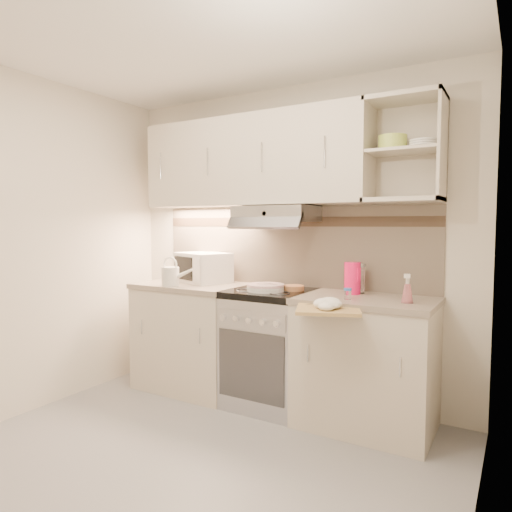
{
  "coord_description": "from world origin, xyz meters",
  "views": [
    {
      "loc": [
        1.65,
        -1.94,
        1.4
      ],
      "look_at": [
        -0.04,
        0.95,
        1.17
      ],
      "focal_mm": 32.0,
      "sensor_mm": 36.0,
      "label": 1
    }
  ],
  "objects_px": {
    "cutting_board": "(328,309)",
    "electric_range": "(270,347)",
    "microwave": "(203,267)",
    "glass_jar": "(357,278)",
    "plate_stack": "(266,288)",
    "spray_bottle": "(407,291)",
    "pink_pitcher": "(352,278)",
    "watering_can": "(171,276)"
  },
  "relations": [
    {
      "from": "microwave",
      "to": "glass_jar",
      "type": "xyz_separation_m",
      "value": [
        1.36,
        0.05,
        -0.02
      ]
    },
    {
      "from": "plate_stack",
      "to": "spray_bottle",
      "type": "relative_size",
      "value": 1.42
    },
    {
      "from": "electric_range",
      "to": "microwave",
      "type": "relative_size",
      "value": 1.67
    },
    {
      "from": "pink_pitcher",
      "to": "glass_jar",
      "type": "xyz_separation_m",
      "value": [
        0.02,
        0.05,
        -0.01
      ]
    },
    {
      "from": "electric_range",
      "to": "spray_bottle",
      "type": "distance_m",
      "value": 1.16
    },
    {
      "from": "microwave",
      "to": "pink_pitcher",
      "type": "relative_size",
      "value": 2.33
    },
    {
      "from": "pink_pitcher",
      "to": "cutting_board",
      "type": "xyz_separation_m",
      "value": [
        0.01,
        -0.5,
        -0.15
      ]
    },
    {
      "from": "plate_stack",
      "to": "cutting_board",
      "type": "distance_m",
      "value": 0.69
    },
    {
      "from": "plate_stack",
      "to": "glass_jar",
      "type": "relative_size",
      "value": 1.31
    },
    {
      "from": "watering_can",
      "to": "plate_stack",
      "type": "bearing_deg",
      "value": -2.76
    },
    {
      "from": "electric_range",
      "to": "plate_stack",
      "type": "height_order",
      "value": "plate_stack"
    },
    {
      "from": "plate_stack",
      "to": "watering_can",
      "type": "bearing_deg",
      "value": -170.2
    },
    {
      "from": "plate_stack",
      "to": "cutting_board",
      "type": "bearing_deg",
      "value": -26.41
    },
    {
      "from": "microwave",
      "to": "cutting_board",
      "type": "distance_m",
      "value": 1.45
    },
    {
      "from": "microwave",
      "to": "pink_pitcher",
      "type": "bearing_deg",
      "value": 20.55
    },
    {
      "from": "plate_stack",
      "to": "spray_bottle",
      "type": "xyz_separation_m",
      "value": [
        1.03,
        0.01,
        0.05
      ]
    },
    {
      "from": "microwave",
      "to": "cutting_board",
      "type": "height_order",
      "value": "microwave"
    },
    {
      "from": "watering_can",
      "to": "plate_stack",
      "type": "relative_size",
      "value": 0.99
    },
    {
      "from": "pink_pitcher",
      "to": "electric_range",
      "type": "bearing_deg",
      "value": -147.05
    },
    {
      "from": "watering_can",
      "to": "plate_stack",
      "type": "distance_m",
      "value": 0.81
    },
    {
      "from": "electric_range",
      "to": "microwave",
      "type": "height_order",
      "value": "microwave"
    },
    {
      "from": "cutting_board",
      "to": "electric_range",
      "type": "bearing_deg",
      "value": 126.92
    },
    {
      "from": "microwave",
      "to": "spray_bottle",
      "type": "bearing_deg",
      "value": 14.82
    },
    {
      "from": "microwave",
      "to": "plate_stack",
      "type": "xyz_separation_m",
      "value": [
        0.73,
        -0.2,
        -0.1
      ]
    },
    {
      "from": "spray_bottle",
      "to": "cutting_board",
      "type": "xyz_separation_m",
      "value": [
        -0.41,
        -0.32,
        -0.11
      ]
    },
    {
      "from": "glass_jar",
      "to": "watering_can",
      "type": "bearing_deg",
      "value": -165.03
    },
    {
      "from": "microwave",
      "to": "spray_bottle",
      "type": "distance_m",
      "value": 1.77
    },
    {
      "from": "spray_bottle",
      "to": "plate_stack",
      "type": "bearing_deg",
      "value": 170.47
    },
    {
      "from": "microwave",
      "to": "glass_jar",
      "type": "height_order",
      "value": "microwave"
    },
    {
      "from": "plate_stack",
      "to": "glass_jar",
      "type": "height_order",
      "value": "glass_jar"
    },
    {
      "from": "microwave",
      "to": "glass_jar",
      "type": "relative_size",
      "value": 2.51
    },
    {
      "from": "microwave",
      "to": "electric_range",
      "type": "bearing_deg",
      "value": 11.74
    },
    {
      "from": "electric_range",
      "to": "glass_jar",
      "type": "xyz_separation_m",
      "value": [
        0.63,
        0.16,
        0.56
      ]
    },
    {
      "from": "plate_stack",
      "to": "cutting_board",
      "type": "xyz_separation_m",
      "value": [
        0.62,
        -0.31,
        -0.06
      ]
    },
    {
      "from": "electric_range",
      "to": "watering_can",
      "type": "relative_size",
      "value": 3.24
    },
    {
      "from": "watering_can",
      "to": "plate_stack",
      "type": "xyz_separation_m",
      "value": [
        0.8,
        0.14,
        -0.06
      ]
    },
    {
      "from": "spray_bottle",
      "to": "cutting_board",
      "type": "relative_size",
      "value": 0.51
    },
    {
      "from": "watering_can",
      "to": "pink_pitcher",
      "type": "xyz_separation_m",
      "value": [
        1.41,
        0.33,
        0.03
      ]
    },
    {
      "from": "spray_bottle",
      "to": "cutting_board",
      "type": "height_order",
      "value": "spray_bottle"
    },
    {
      "from": "spray_bottle",
      "to": "cutting_board",
      "type": "distance_m",
      "value": 0.53
    },
    {
      "from": "microwave",
      "to": "pink_pitcher",
      "type": "xyz_separation_m",
      "value": [
        1.34,
        -0.01,
        -0.01
      ]
    },
    {
      "from": "glass_jar",
      "to": "cutting_board",
      "type": "bearing_deg",
      "value": -90.58
    }
  ]
}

